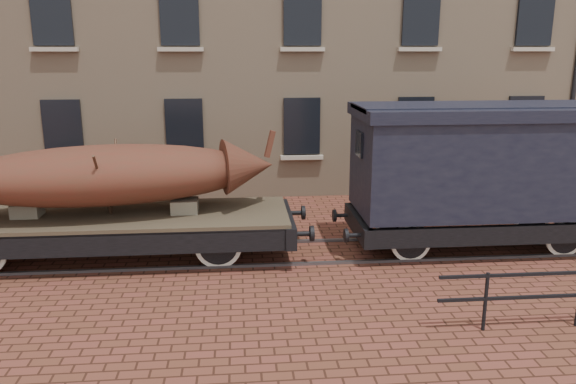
{
  "coord_description": "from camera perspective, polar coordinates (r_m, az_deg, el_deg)",
  "views": [
    {
      "loc": [
        -0.93,
        -11.82,
        4.47
      ],
      "look_at": [
        0.18,
        0.5,
        1.3
      ],
      "focal_mm": 35.0,
      "sensor_mm": 36.0,
      "label": 1
    }
  ],
  "objects": [
    {
      "name": "ground",
      "position": [
        12.67,
        -0.61,
        -6.28
      ],
      "size": [
        90.0,
        90.0,
        0.0
      ],
      "primitive_type": "plane",
      "color": "brown"
    },
    {
      "name": "flatcar_wagon",
      "position": [
        12.69,
        -17.79,
        -3.05
      ],
      "size": [
        8.72,
        2.36,
        1.32
      ],
      "color": "#403828",
      "rests_on": "ground"
    },
    {
      "name": "rail_track",
      "position": [
        12.66,
        -0.61,
        -6.16
      ],
      "size": [
        30.0,
        1.52,
        0.06
      ],
      "color": "#59595E",
      "rests_on": "ground"
    },
    {
      "name": "iron_boat",
      "position": [
        12.4,
        -17.85,
        1.7
      ],
      "size": [
        7.2,
        2.87,
        1.7
      ],
      "color": "#59261B",
      "rests_on": "flatcar_wagon"
    },
    {
      "name": "goods_van",
      "position": [
        13.21,
        19.04,
        3.11
      ],
      "size": [
        6.38,
        2.33,
        3.3
      ],
      "color": "black",
      "rests_on": "ground"
    }
  ]
}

